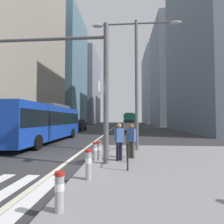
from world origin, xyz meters
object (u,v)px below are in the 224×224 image
object	(u,v)px
car_receding_far	(129,125)
bollard_back	(99,149)
street_lamp_post	(136,66)
bollard_front	(60,189)
pedestrian_waiting	(131,139)
car_receding_near	(128,122)
city_bus_blue_oncoming	(46,121)
car_oncoming_mid	(78,125)
city_bus_red_receding	(129,120)
traffic_signal_gantry	(54,70)
bollard_right	(95,150)
bollard_left	(88,163)
pedestrian_far	(119,140)

from	to	relation	value
car_receding_far	bollard_back	xyz separation A→B (m)	(-1.79, -20.39, -0.36)
street_lamp_post	bollard_front	distance (m)	8.79
bollard_back	pedestrian_waiting	world-z (taller)	pedestrian_waiting
car_receding_near	city_bus_blue_oncoming	bearing A→B (deg)	-100.33
car_oncoming_mid	city_bus_red_receding	bearing A→B (deg)	55.28
bollard_front	pedestrian_waiting	size ratio (longest dim) A/B	0.49
city_bus_blue_oncoming	traffic_signal_gantry	xyz separation A→B (m)	(3.76, -7.33, 2.31)
city_bus_red_receding	pedestrian_waiting	distance (m)	33.05
pedestrian_waiting	car_oncoming_mid	bearing A→B (deg)	111.94
bollard_front	bollard_back	size ratio (longest dim) A/B	0.93
car_oncoming_mid	bollard_right	world-z (taller)	car_oncoming_mid
city_bus_blue_oncoming	traffic_signal_gantry	distance (m)	8.55
bollard_front	bollard_left	xyz separation A→B (m)	(0.19, 1.88, 0.06)
pedestrian_far	pedestrian_waiting	bearing A→B (deg)	41.68
traffic_signal_gantry	bollard_right	size ratio (longest dim) A/B	8.38
city_bus_red_receding	car_receding_far	size ratio (longest dim) A/B	2.77
city_bus_blue_oncoming	pedestrian_waiting	size ratio (longest dim) A/B	7.19
car_oncoming_mid	street_lamp_post	bearing A→B (deg)	-64.61
car_receding_far	pedestrian_waiting	size ratio (longest dim) A/B	2.56
car_receding_near	pedestrian_waiting	bearing A→B (deg)	-90.80
city_bus_red_receding	bollard_back	world-z (taller)	city_bus_red_receding
bollard_front	bollard_left	distance (m)	1.89
car_receding_near	city_bus_red_receding	bearing A→B (deg)	-90.42
bollard_front	bollard_back	bearing A→B (deg)	88.08
traffic_signal_gantry	bollard_right	world-z (taller)	traffic_signal_gantry
car_oncoming_mid	traffic_signal_gantry	xyz separation A→B (m)	(4.80, -21.48, 3.16)
street_lamp_post	pedestrian_waiting	xyz separation A→B (m)	(-0.41, -2.22, -4.24)
traffic_signal_gantry	street_lamp_post	size ratio (longest dim) A/B	0.85
pedestrian_waiting	car_receding_far	bearing A→B (deg)	89.07
city_bus_blue_oncoming	bollard_right	bearing A→B (deg)	-51.17
bollard_front	pedestrian_waiting	world-z (taller)	pedestrian_waiting
car_receding_far	pedestrian_waiting	xyz separation A→B (m)	(-0.32, -19.87, 0.05)
car_oncoming_mid	bollard_back	bearing A→B (deg)	-72.14
street_lamp_post	bollard_left	world-z (taller)	street_lamp_post
city_bus_red_receding	bollard_front	bearing A→B (deg)	-93.30
car_oncoming_mid	pedestrian_waiting	size ratio (longest dim) A/B	2.63
car_receding_far	traffic_signal_gantry	bearing A→B (deg)	-100.07
bollard_back	city_bus_blue_oncoming	bearing A→B (deg)	130.16
bollard_right	bollard_back	bearing A→B (deg)	26.83
city_bus_blue_oncoming	traffic_signal_gantry	bearing A→B (deg)	-62.83
bollard_front	car_oncoming_mid	bearing A→B (deg)	104.58
bollard_left	car_receding_near	bearing A→B (deg)	87.68
city_bus_blue_oncoming	pedestrian_waiting	distance (m)	9.52
city_bus_blue_oncoming	pedestrian_far	size ratio (longest dim) A/B	6.96
car_receding_far	traffic_signal_gantry	xyz separation A→B (m)	(-3.72, -20.97, 3.16)
car_oncoming_mid	bollard_left	size ratio (longest dim) A/B	4.63
bollard_back	city_bus_red_receding	bearing A→B (deg)	86.52
car_receding_far	bollard_right	world-z (taller)	car_receding_far
city_bus_red_receding	car_receding_near	xyz separation A→B (m)	(0.12, 16.27, -0.85)
city_bus_blue_oncoming	bollard_back	bearing A→B (deg)	-49.84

